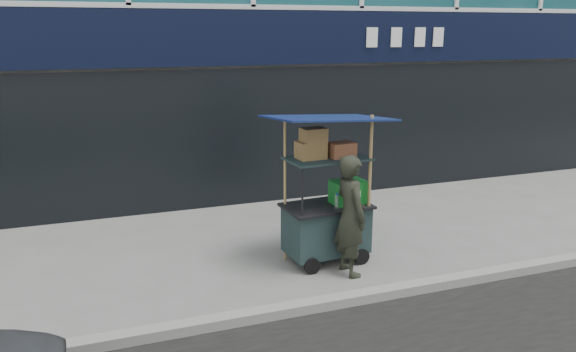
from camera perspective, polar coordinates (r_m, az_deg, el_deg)
name	(u,v)px	position (r m, az deg, el deg)	size (l,w,h in m)	color
ground	(351,295)	(6.82, 6.37, -11.90)	(80.00, 80.00, 0.00)	slate
curb	(358,298)	(6.63, 7.16, -12.15)	(80.00, 0.18, 0.12)	gray
vendor_cart	(328,210)	(7.49, 4.06, -3.47)	(1.59, 1.17, 2.03)	#192A2B
vendor_man	(350,215)	(7.10, 6.36, -4.00)	(0.57, 0.37, 1.56)	black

